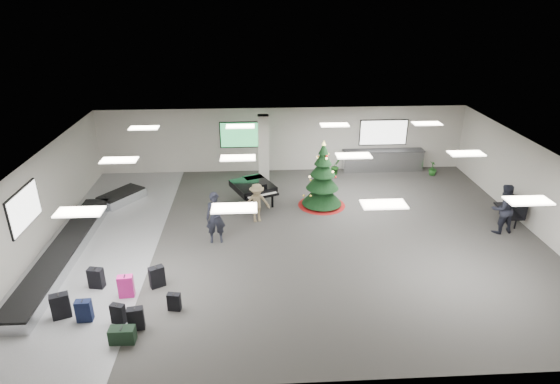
{
  "coord_description": "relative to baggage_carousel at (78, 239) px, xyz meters",
  "views": [
    {
      "loc": [
        -1.44,
        -15.18,
        8.44
      ],
      "look_at": [
        -0.5,
        1.0,
        1.39
      ],
      "focal_mm": 30.0,
      "sensor_mm": 36.0,
      "label": 1
    }
  ],
  "objects": [
    {
      "name": "suitcase_3",
      "position": [
        3.33,
        -2.79,
        0.13
      ],
      "size": [
        0.52,
        0.44,
        0.7
      ],
      "rotation": [
        0.0,
        0.0,
        0.51
      ],
      "color": "black",
      "rests_on": "ground"
    },
    {
      "name": "baggage_carousel",
      "position": [
        0.0,
        0.0,
        0.0
      ],
      "size": [
        2.28,
        9.71,
        0.43
      ],
      "color": "silver",
      "rests_on": "ground"
    },
    {
      "name": "service_counter",
      "position": [
        12.84,
        6.73,
        0.33
      ],
      "size": [
        4.05,
        0.65,
        1.08
      ],
      "color": "silver",
      "rests_on": "ground"
    },
    {
      "name": "ground",
      "position": [
        7.84,
        0.08,
        -0.21
      ],
      "size": [
        18.0,
        18.0,
        0.0
      ],
      "primitive_type": "plane",
      "color": "#32302D",
      "rests_on": "ground"
    },
    {
      "name": "potted_plant_left",
      "position": [
        10.41,
        6.35,
        0.21
      ],
      "size": [
        0.58,
        0.54,
        0.84
      ],
      "primitive_type": "imported",
      "rotation": [
        0.0,
        0.0,
        0.45
      ],
      "color": "#1D4516",
      "rests_on": "ground"
    },
    {
      "name": "suitcase_1",
      "position": [
        2.59,
        -4.48,
        0.08
      ],
      "size": [
        0.43,
        0.31,
        0.61
      ],
      "rotation": [
        0.0,
        0.0,
        -0.31
      ],
      "color": "black",
      "rests_on": "ground"
    },
    {
      "name": "navy_suitcase",
      "position": [
        1.63,
        -4.33,
        0.11
      ],
      "size": [
        0.43,
        0.27,
        0.67
      ],
      "rotation": [
        0.0,
        0.0,
        0.05
      ],
      "color": "black",
      "rests_on": "ground"
    },
    {
      "name": "suitcase_0",
      "position": [
        3.13,
        -4.75,
        0.12
      ],
      "size": [
        0.45,
        0.3,
        0.67
      ],
      "rotation": [
        0.0,
        0.0,
        0.16
      ],
      "color": "black",
      "rests_on": "ground"
    },
    {
      "name": "traveler_b",
      "position": [
        6.46,
        1.46,
        0.58
      ],
      "size": [
        1.13,
        0.8,
        1.58
      ],
      "primitive_type": "imported",
      "rotation": [
        0.0,
        0.0,
        0.23
      ],
      "color": "#847351",
      "rests_on": "ground"
    },
    {
      "name": "traveler_a",
      "position": [
        4.98,
        -0.09,
        0.75
      ],
      "size": [
        0.74,
        0.52,
        1.93
      ],
      "primitive_type": "imported",
      "rotation": [
        0.0,
        0.0,
        0.09
      ],
      "color": "black",
      "rests_on": "ground"
    },
    {
      "name": "suitcase_8",
      "position": [
        1.49,
        -2.74,
        0.12
      ],
      "size": [
        0.49,
        0.34,
        0.68
      ],
      "rotation": [
        0.0,
        0.0,
        -0.2
      ],
      "color": "black",
      "rests_on": "ground"
    },
    {
      "name": "suitcase_5",
      "position": [
        0.93,
        -4.14,
        0.16
      ],
      "size": [
        0.56,
        0.43,
        0.76
      ],
      "rotation": [
        0.0,
        0.0,
        0.37
      ],
      "color": "black",
      "rests_on": "ground"
    },
    {
      "name": "traveler_bench",
      "position": [
        15.57,
        0.03,
        0.75
      ],
      "size": [
        1.05,
        0.88,
        1.93
      ],
      "primitive_type": "imported",
      "rotation": [
        0.0,
        0.0,
        3.31
      ],
      "color": "black",
      "rests_on": "ground"
    },
    {
      "name": "suitcase_7",
      "position": [
        4.03,
        -3.99,
        0.05
      ],
      "size": [
        0.4,
        0.25,
        0.55
      ],
      "rotation": [
        0.0,
        0.0,
        -0.17
      ],
      "color": "black",
      "rests_on": "ground"
    },
    {
      "name": "room_envelope",
      "position": [
        7.46,
        0.75,
        2.12
      ],
      "size": [
        18.02,
        14.02,
        3.21
      ],
      "color": "beige",
      "rests_on": "ground"
    },
    {
      "name": "bench",
      "position": [
        16.45,
        0.88,
        0.35
      ],
      "size": [
        0.59,
        1.59,
        1.0
      ],
      "rotation": [
        0.0,
        0.0,
        -0.04
      ],
      "color": "black",
      "rests_on": "ground"
    },
    {
      "name": "green_duffel",
      "position": [
        2.88,
        -5.26,
        0.01
      ],
      "size": [
        0.66,
        0.34,
        0.46
      ],
      "rotation": [
        0.0,
        0.0,
        -0.01
      ],
      "color": "black",
      "rests_on": "ground"
    },
    {
      "name": "pink_suitcase",
      "position": [
        2.51,
        -3.26,
        0.14
      ],
      "size": [
        0.47,
        0.29,
        0.72
      ],
      "rotation": [
        0.0,
        0.0,
        0.09
      ],
      "color": "#DE1D86",
      "rests_on": "ground"
    },
    {
      "name": "christmas_tree",
      "position": [
        9.21,
        2.79,
        0.77
      ],
      "size": [
        2.01,
        2.01,
        2.86
      ],
      "color": "maroon",
      "rests_on": "ground"
    },
    {
      "name": "grand_piano",
      "position": [
        6.33,
        3.05,
        0.57
      ],
      "size": [
        2.11,
        2.35,
        1.1
      ],
      "rotation": [
        0.0,
        0.0,
        0.42
      ],
      "color": "black",
      "rests_on": "ground"
    },
    {
      "name": "potted_plant_right",
      "position": [
        15.15,
        5.95,
        0.14
      ],
      "size": [
        0.49,
        0.49,
        0.71
      ],
      "primitive_type": "imported",
      "rotation": [
        0.0,
        0.0,
        1.85
      ],
      "color": "#1D4516",
      "rests_on": "ground"
    }
  ]
}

